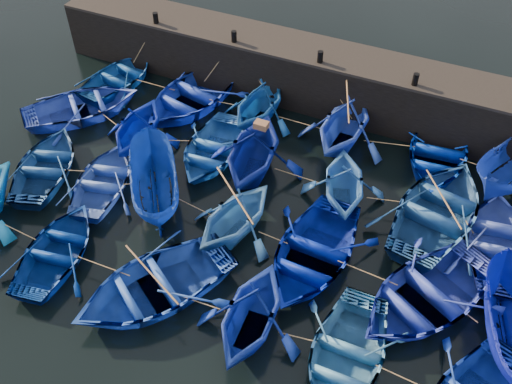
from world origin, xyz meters
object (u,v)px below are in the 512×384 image
at_px(boat_8, 212,148).
at_px(boat_13, 47,165).
at_px(wooden_crate, 261,125).
at_px(boat_0, 120,77).

xyz_separation_m(boat_8, boat_13, (-5.44, -3.63, -0.00)).
distance_m(boat_8, wooden_crate, 3.04).
relative_size(boat_8, wooden_crate, 8.91).
xyz_separation_m(boat_0, wooden_crate, (8.68, -2.97, 2.04)).
xyz_separation_m(boat_13, wooden_crate, (7.71, 3.50, 2.03)).
height_order(boat_0, boat_13, boat_13).
bearing_deg(wooden_crate, boat_0, 161.13).
distance_m(boat_13, wooden_crate, 8.70).
relative_size(boat_0, boat_13, 0.98).
xyz_separation_m(boat_8, wooden_crate, (2.26, -0.13, 2.03)).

